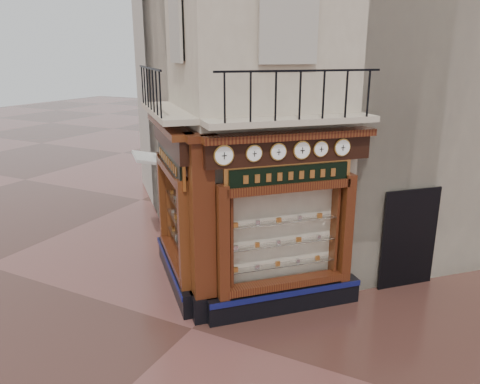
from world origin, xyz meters
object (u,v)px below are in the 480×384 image
Objects in this scene: clock_a at (224,155)px; clock_f at (342,147)px; clock_c at (278,152)px; signboard_left at (170,160)px; signboard_right at (289,175)px; clock_b at (254,153)px; corner_pilaster at (202,233)px; awning at (154,246)px; clock_d at (302,150)px; clock_e at (321,149)px.

clock_a is 2.50m from clock_f.
clock_a is at bearing -180.00° from clock_c.
signboard_right is at bearing -135.00° from signboard_left.
clock_f is (1.34, 1.34, -0.00)m from clock_b.
corner_pilaster is 2.92× the size of awning.
clock_a is 0.60m from clock_b.
clock_c is 0.95× the size of clock_f.
clock_b is 0.90× the size of clock_d.
clock_d is (1.68, 1.08, 1.67)m from corner_pilaster.
clock_e is 3.49m from signboard_left.
clock_f is 6.78m from awning.
clock_d reaches higher than awning.
signboard_right is at bearing -10.25° from corner_pilaster.
signboard_right is at bearing 4.50° from clock_a.
clock_b is 0.97× the size of clock_c.
clock_f reaches higher than clock_b.
clock_d is at bearing -133.85° from signboard_left.
clock_d is at bearing 0.00° from clock_a.
clock_d is 0.16× the size of signboard_left.
awning is 0.60× the size of signboard_left.
corner_pilaster is 4.68m from awning.
clock_d is (0.36, 0.36, 0.00)m from clock_c.
clock_f is 0.18× the size of signboard_right.
signboard_right is at bearing -153.64° from awning.
clock_f is (2.32, 1.71, 1.67)m from corner_pilaster.
corner_pilaster is at bearing -169.75° from signboard_left.
clock_a is (0.55, -0.06, 1.67)m from corner_pilaster.
awning is (-5.66, 0.92, -3.62)m from clock_f.
clock_b is at bearing -180.00° from clock_d.
clock_a is 1.10× the size of clock_f.
clock_e is (0.65, 0.65, 0.00)m from clock_c.
clock_e is at bearing -0.00° from clock_d.
clock_c is 0.50m from clock_d.
clock_b is 0.15× the size of signboard_left.
clock_c is (0.35, 0.35, -0.00)m from clock_b.
signboard_left is at bearing 128.99° from clock_c.
clock_f is 0.27× the size of awning.
corner_pilaster reaches higher than clock_a.
clock_e is (1.00, 1.00, -0.00)m from clock_b.
clock_b is 6.07m from awning.
signboard_left reaches higher than awning.
clock_d is 1.03× the size of clock_f.
corner_pilaster is 9.95× the size of clock_a.
awning is (-5.02, 1.56, -3.62)m from clock_d.
signboard_right is (1.46, 1.01, 1.15)m from corner_pilaster.
signboard_left is (-2.01, 1.07, -0.52)m from clock_a.
corner_pilaster is at bearing 163.55° from clock_c.
clock_c is at bearing -160.01° from signboard_right.
clock_d is at bearing -28.96° from signboard_right.
clock_b reaches higher than awning.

